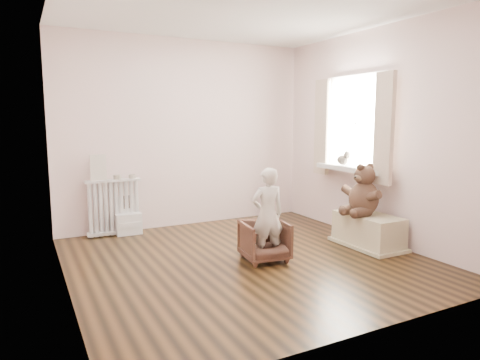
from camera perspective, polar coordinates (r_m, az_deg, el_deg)
name	(u,v)px	position (r m, az deg, el deg)	size (l,w,h in m)	color
floor	(247,259)	(4.69, 0.92, -10.54)	(3.60, 3.60, 0.01)	black
ceiling	(247,7)	(4.58, 0.99, 22.02)	(3.60, 3.60, 0.01)	white
back_wall	(186,134)	(6.09, -7.15, 6.15)	(3.60, 0.02, 2.60)	white
front_wall	(375,149)	(2.99, 17.58, 3.96)	(3.60, 0.02, 2.60)	white
left_wall	(60,143)	(3.93, -22.92, 4.59)	(0.02, 3.60, 2.60)	white
right_wall	(376,136)	(5.53, 17.68, 5.66)	(0.02, 3.60, 2.60)	white
window	(357,123)	(5.72, 15.32, 7.32)	(0.03, 0.90, 1.10)	white
window_sill	(350,169)	(5.69, 14.44, 1.49)	(0.22, 1.10, 0.06)	silver
curtain_left	(384,129)	(5.23, 18.65, 6.49)	(0.06, 0.26, 1.30)	beige
curtain_right	(322,127)	(6.08, 10.87, 6.92)	(0.06, 0.26, 1.30)	beige
radiator	(114,205)	(5.79, -16.47, -3.28)	(0.69, 0.13, 0.73)	silver
paper_doll	(98,167)	(5.69, -18.38, 1.60)	(0.20, 0.02, 0.33)	beige
tin_a	(117,177)	(5.75, -16.05, 0.38)	(0.10, 0.10, 0.06)	#A59E8C
tin_b	(132,176)	(5.79, -14.18, 0.47)	(0.09, 0.09, 0.05)	#A59E8C
toy_vanity	(128,213)	(5.82, -14.74, -4.31)	(0.32, 0.23, 0.51)	silver
armchair	(265,241)	(4.61, 3.31, -8.10)	(0.46, 0.47, 0.43)	#523225
child	(267,214)	(4.49, 3.67, -4.59)	(0.36, 0.24, 0.99)	silver
toy_bench	(368,230)	(5.33, 16.71, -6.34)	(0.43, 0.81, 0.38)	beige
teddy_bear	(364,190)	(5.24, 16.23, -1.33)	(0.49, 0.38, 0.60)	#3B271B
plush_cat	(343,158)	(5.76, 13.60, 2.90)	(0.14, 0.23, 0.20)	#6B6359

